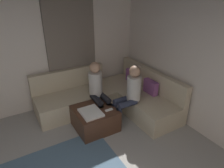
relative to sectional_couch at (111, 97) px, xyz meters
name	(u,v)px	position (x,y,z in m)	size (l,w,h in m)	color
wall_left	(6,54)	(-0.86, -1.88, 1.07)	(0.12, 6.00, 2.70)	beige
curtain_panel	(72,51)	(-0.76, -0.58, 0.97)	(0.06, 1.10, 2.50)	#726659
sectional_couch	(111,97)	(0.00, 0.00, 0.00)	(2.10, 2.55, 0.87)	#C6B593
ottoman	(95,118)	(0.47, -0.65, -0.07)	(0.76, 0.76, 0.42)	#4C2D1E
folded_blanket	(91,113)	(0.57, -0.77, 0.16)	(0.44, 0.36, 0.04)	white
coffee_mug	(98,100)	(0.25, -0.47, 0.19)	(0.08, 0.08, 0.10)	#334C72
game_remote	(109,110)	(0.65, -0.43, 0.15)	(0.05, 0.15, 0.02)	white
person_on_couch_back	(130,93)	(0.62, 0.06, 0.38)	(0.30, 0.60, 1.20)	#2D3347
person_on_couch_side	(98,89)	(0.15, -0.41, 0.38)	(0.60, 0.30, 1.20)	black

